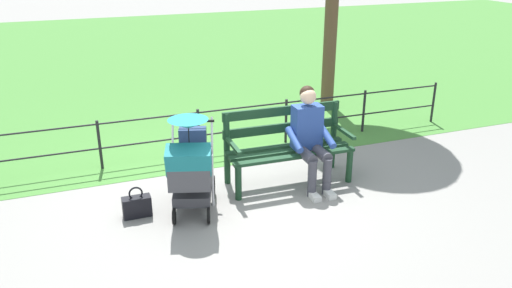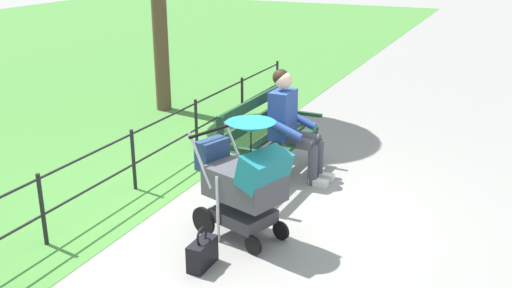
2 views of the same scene
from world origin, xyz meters
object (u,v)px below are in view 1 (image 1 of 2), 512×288
object	(u,v)px
person_on_bench	(310,135)
handbag	(137,206)
stroller	(191,164)
park_bench	(287,143)

from	to	relation	value
person_on_bench	handbag	xyz separation A→B (m)	(2.18, 0.05, -0.55)
person_on_bench	handbag	size ratio (longest dim) A/B	3.45
person_on_bench	stroller	size ratio (longest dim) A/B	1.11
park_bench	stroller	distance (m)	1.40
park_bench	stroller	bearing A→B (deg)	15.77
stroller	park_bench	bearing A→B (deg)	-164.23
person_on_bench	handbag	world-z (taller)	person_on_bench
park_bench	stroller	world-z (taller)	stroller
person_on_bench	stroller	distance (m)	1.57
park_bench	handbag	size ratio (longest dim) A/B	4.36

